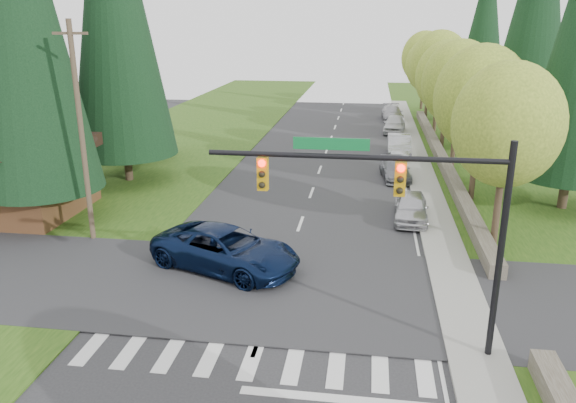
% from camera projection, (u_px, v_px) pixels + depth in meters
% --- Properties ---
extents(grass_east, '(14.00, 110.00, 0.06)m').
position_uv_depth(grass_east, '(542.00, 207.00, 31.15)').
color(grass_east, '#234612').
rests_on(grass_east, ground).
extents(grass_west, '(14.00, 110.00, 0.06)m').
position_uv_depth(grass_west, '(101.00, 188.00, 34.70)').
color(grass_west, '#234612').
rests_on(grass_west, ground).
extents(cross_street, '(120.00, 8.00, 0.10)m').
position_uv_depth(cross_street, '(277.00, 290.00, 21.64)').
color(cross_street, '#28282B').
rests_on(cross_street, ground).
extents(sidewalk_east, '(1.80, 80.00, 0.13)m').
position_uv_depth(sidewalk_east, '(427.00, 192.00, 33.86)').
color(sidewalk_east, gray).
rests_on(sidewalk_east, ground).
extents(curb_east, '(0.20, 80.00, 0.13)m').
position_uv_depth(curb_east, '(413.00, 191.00, 33.97)').
color(curb_east, gray).
rests_on(curb_east, ground).
extents(stone_wall_north, '(0.70, 40.00, 0.70)m').
position_uv_depth(stone_wall_north, '(441.00, 157.00, 41.07)').
color(stone_wall_north, '#4C4438').
rests_on(stone_wall_north, ground).
extents(traffic_signal, '(8.70, 0.37, 6.80)m').
position_uv_depth(traffic_signal, '(405.00, 200.00, 16.21)').
color(traffic_signal, black).
rests_on(traffic_signal, ground).
extents(brown_building, '(8.40, 8.40, 5.40)m').
position_uv_depth(brown_building, '(15.00, 156.00, 29.31)').
color(brown_building, '#4C2D19').
rests_on(brown_building, ground).
extents(utility_pole, '(1.60, 0.24, 10.00)m').
position_uv_depth(utility_pole, '(81.00, 132.00, 25.12)').
color(utility_pole, '#473828').
rests_on(utility_pole, ground).
extents(decid_tree_0, '(4.80, 4.80, 8.37)m').
position_uv_depth(decid_tree_0, '(507.00, 125.00, 24.31)').
color(decid_tree_0, '#38281C').
rests_on(decid_tree_0, ground).
extents(decid_tree_1, '(5.20, 5.20, 8.80)m').
position_uv_depth(decid_tree_1, '(481.00, 99.00, 30.82)').
color(decid_tree_1, '#38281C').
rests_on(decid_tree_1, ground).
extents(decid_tree_2, '(5.00, 5.00, 8.82)m').
position_uv_depth(decid_tree_2, '(459.00, 83.00, 37.40)').
color(decid_tree_2, '#38281C').
rests_on(decid_tree_2, ground).
extents(decid_tree_3, '(5.00, 5.00, 8.55)m').
position_uv_depth(decid_tree_3, '(447.00, 77.00, 44.06)').
color(decid_tree_3, '#38281C').
rests_on(decid_tree_3, ground).
extents(decid_tree_4, '(5.40, 5.40, 9.18)m').
position_uv_depth(decid_tree_4, '(439.00, 65.00, 50.51)').
color(decid_tree_4, '#38281C').
rests_on(decid_tree_4, ground).
extents(decid_tree_5, '(4.80, 4.80, 8.30)m').
position_uv_depth(decid_tree_5, '(429.00, 65.00, 57.29)').
color(decid_tree_5, '#38281C').
rests_on(decid_tree_5, ground).
extents(decid_tree_6, '(5.20, 5.20, 8.86)m').
position_uv_depth(decid_tree_6, '(425.00, 58.00, 63.77)').
color(decid_tree_6, '#38281C').
rests_on(decid_tree_6, ground).
extents(conifer_w_a, '(6.12, 6.12, 19.80)m').
position_uv_depth(conifer_w_a, '(17.00, 0.00, 25.74)').
color(conifer_w_a, '#38281C').
rests_on(conifer_w_a, ground).
extents(conifer_w_b, '(5.44, 5.44, 17.80)m').
position_uv_depth(conifer_w_b, '(13.00, 23.00, 30.22)').
color(conifer_w_b, '#38281C').
rests_on(conifer_w_b, ground).
extents(conifer_w_e, '(5.78, 5.78, 18.80)m').
position_uv_depth(conifer_w_e, '(125.00, 15.00, 39.21)').
color(conifer_w_e, '#38281C').
rests_on(conifer_w_e, ground).
extents(conifer_e_b, '(6.12, 6.12, 19.80)m').
position_uv_depth(conifer_e_b, '(537.00, 8.00, 40.74)').
color(conifer_e_b, '#38281C').
rests_on(conifer_e_b, ground).
extents(conifer_e_c, '(5.10, 5.10, 16.80)m').
position_uv_depth(conifer_e_c, '(485.00, 27.00, 54.53)').
color(conifer_e_c, '#38281C').
rests_on(conifer_e_c, ground).
extents(suv_navy, '(6.98, 5.06, 1.76)m').
position_uv_depth(suv_navy, '(226.00, 249.00, 23.25)').
color(suv_navy, '#0A1736').
rests_on(suv_navy, ground).
extents(parked_car_a, '(1.90, 4.28, 1.43)m').
position_uv_depth(parked_car_a, '(411.00, 207.00, 28.98)').
color(parked_car_a, silver).
rests_on(parked_car_a, ground).
extents(parked_car_b, '(2.17, 4.37, 1.22)m').
position_uv_depth(parked_car_b, '(395.00, 170.00, 36.61)').
color(parked_car_b, gray).
rests_on(parked_car_b, ground).
extents(parked_car_c, '(1.74, 4.93, 1.62)m').
position_uv_depth(parked_car_c, '(399.00, 146.00, 42.75)').
color(parked_car_c, '#A8A9AD').
rests_on(parked_car_c, ground).
extents(parked_car_d, '(2.26, 4.77, 1.57)m').
position_uv_depth(parked_car_d, '(395.00, 124.00, 51.80)').
color(parked_car_d, silver).
rests_on(parked_car_d, ground).
extents(parked_car_e, '(2.27, 5.13, 1.47)m').
position_uv_depth(parked_car_e, '(392.00, 113.00, 58.32)').
color(parked_car_e, '#A09FA4').
rests_on(parked_car_e, ground).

